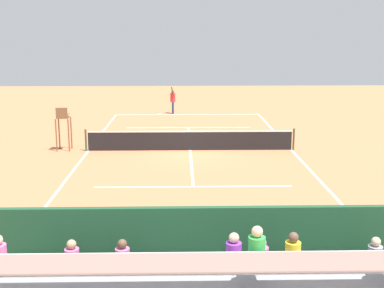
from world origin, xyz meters
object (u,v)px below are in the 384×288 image
(tennis_ball_far, at_px, (186,119))
(tennis_racket, at_px, (159,114))
(tennis_ball_near, at_px, (141,121))
(courtside_bench, at_px, (312,253))
(bleacher_stand, at_px, (207,280))
(equipment_bag, at_px, (239,271))
(tennis_net, at_px, (190,140))
(umpire_chair, at_px, (63,124))
(tennis_player, at_px, (173,99))

(tennis_ball_far, bearing_deg, tennis_racket, -50.56)
(tennis_ball_near, bearing_deg, courtside_bench, 104.73)
(bleacher_stand, bearing_deg, equipment_bag, -113.97)
(tennis_net, height_order, courtside_bench, tennis_net)
(umpire_chair, distance_m, courtside_bench, 16.10)
(bleacher_stand, height_order, tennis_racket, bleacher_stand)
(tennis_net, distance_m, tennis_racket, 11.56)
(tennis_player, bearing_deg, tennis_net, 95.08)
(bleacher_stand, bearing_deg, umpire_chair, -68.03)
(bleacher_stand, xyz_separation_m, tennis_ball_near, (3.07, -23.74, -0.92))
(bleacher_stand, height_order, umpire_chair, bleacher_stand)
(tennis_net, xyz_separation_m, tennis_player, (1.02, -11.46, 0.51))
(tennis_net, xyz_separation_m, umpire_chair, (6.20, -0.15, 0.81))
(courtside_bench, distance_m, tennis_ball_far, 22.59)
(courtside_bench, bearing_deg, tennis_ball_far, -82.88)
(courtside_bench, bearing_deg, equipment_bag, 4.16)
(tennis_player, distance_m, tennis_ball_near, 3.79)
(tennis_player, height_order, tennis_racket, tennis_player)
(tennis_player, xyz_separation_m, tennis_ball_near, (2.00, 3.06, -0.98))
(tennis_racket, relative_size, tennis_ball_near, 8.80)
(umpire_chair, bearing_deg, courtside_bench, 123.48)
(courtside_bench, xyz_separation_m, tennis_player, (3.69, -24.73, 0.46))
(tennis_ball_far, bearing_deg, courtside_bench, 97.12)
(tennis_net, xyz_separation_m, courtside_bench, (-2.67, 13.27, 0.06))
(umpire_chair, distance_m, tennis_player, 12.44)
(courtside_bench, xyz_separation_m, tennis_ball_near, (5.70, -21.67, -0.53))
(tennis_net, xyz_separation_m, bleacher_stand, (-0.05, 15.34, 0.45))
(equipment_bag, distance_m, tennis_ball_far, 22.56)
(courtside_bench, bearing_deg, bleacher_stand, 38.19)
(bleacher_stand, height_order, courtside_bench, bleacher_stand)
(umpire_chair, xyz_separation_m, courtside_bench, (-8.87, 13.42, -0.76))
(umpire_chair, xyz_separation_m, tennis_ball_near, (-3.18, -8.25, -1.28))
(tennis_net, distance_m, equipment_bag, 13.43)
(umpire_chair, xyz_separation_m, tennis_racket, (-4.23, -11.24, -1.30))
(equipment_bag, relative_size, tennis_racket, 1.55)
(equipment_bag, height_order, tennis_ball_near, equipment_bag)
(bleacher_stand, bearing_deg, tennis_racket, -85.68)
(courtside_bench, height_order, tennis_ball_far, courtside_bench)
(tennis_ball_far, bearing_deg, tennis_player, -68.96)
(bleacher_stand, distance_m, tennis_ball_far, 24.49)
(bleacher_stand, distance_m, tennis_player, 26.82)
(umpire_chair, relative_size, courtside_bench, 1.19)
(tennis_net, bearing_deg, bleacher_stand, 90.18)
(bleacher_stand, height_order, tennis_player, bleacher_stand)
(umpire_chair, height_order, tennis_ball_far, umpire_chair)
(bleacher_stand, xyz_separation_m, tennis_ball_far, (0.17, -24.48, -0.92))
(umpire_chair, distance_m, equipment_bag, 15.34)
(tennis_net, bearing_deg, tennis_racket, -80.17)
(equipment_bag, bearing_deg, tennis_racket, -83.37)
(tennis_net, bearing_deg, equipment_bag, 93.88)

